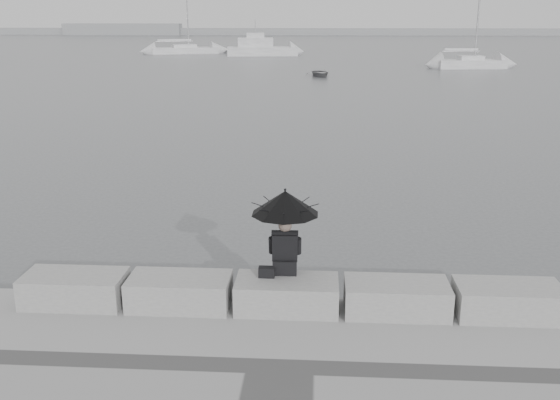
# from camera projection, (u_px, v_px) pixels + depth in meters

# --- Properties ---
(ground) EXTENTS (360.00, 360.00, 0.00)m
(ground) POSITION_uv_depth(u_px,v_px,m) (288.00, 324.00, 10.40)
(ground) COLOR #4A4D50
(ground) RESTS_ON ground
(stone_block_far_left) EXTENTS (1.60, 0.80, 0.50)m
(stone_block_far_left) POSITION_uv_depth(u_px,v_px,m) (75.00, 289.00, 9.96)
(stone_block_far_left) COLOR gray
(stone_block_far_left) RESTS_ON promenade
(stone_block_left) EXTENTS (1.60, 0.80, 0.50)m
(stone_block_left) POSITION_uv_depth(u_px,v_px,m) (180.00, 292.00, 9.86)
(stone_block_left) COLOR gray
(stone_block_left) RESTS_ON promenade
(stone_block_centre) EXTENTS (1.60, 0.80, 0.50)m
(stone_block_centre) POSITION_uv_depth(u_px,v_px,m) (287.00, 295.00, 9.76)
(stone_block_centre) COLOR gray
(stone_block_centre) RESTS_ON promenade
(stone_block_right) EXTENTS (1.60, 0.80, 0.50)m
(stone_block_right) POSITION_uv_depth(u_px,v_px,m) (396.00, 298.00, 9.65)
(stone_block_right) COLOR gray
(stone_block_right) RESTS_ON promenade
(stone_block_far_right) EXTENTS (1.60, 0.80, 0.50)m
(stone_block_far_right) POSITION_uv_depth(u_px,v_px,m) (508.00, 301.00, 9.55)
(stone_block_far_right) COLOR gray
(stone_block_far_right) RESTS_ON promenade
(seated_person) EXTENTS (1.08, 1.08, 1.39)m
(seated_person) POSITION_uv_depth(u_px,v_px,m) (285.00, 214.00, 9.70)
(seated_person) COLOR black
(seated_person) RESTS_ON stone_block_centre
(bag) EXTENTS (0.25, 0.14, 0.16)m
(bag) POSITION_uv_depth(u_px,v_px,m) (267.00, 272.00, 9.78)
(bag) COLOR black
(bag) RESTS_ON stone_block_centre
(distant_landmass) EXTENTS (180.00, 8.00, 2.80)m
(distant_landmass) POSITION_uv_depth(u_px,v_px,m) (287.00, 31.00, 158.42)
(distant_landmass) COLOR gray
(distant_landmass) RESTS_ON ground
(sailboat_left) EXTENTS (8.99, 5.30, 12.90)m
(sailboat_left) POSITION_uv_depth(u_px,v_px,m) (185.00, 50.00, 82.36)
(sailboat_left) COLOR white
(sailboat_left) RESTS_ON ground
(sailboat_right) EXTENTS (6.76, 3.24, 12.90)m
(sailboat_right) POSITION_uv_depth(u_px,v_px,m) (470.00, 62.00, 59.92)
(sailboat_right) COLOR white
(sailboat_right) RESTS_ON ground
(motor_cruiser) EXTENTS (8.98, 3.80, 4.50)m
(motor_cruiser) POSITION_uv_depth(u_px,v_px,m) (262.00, 48.00, 78.07)
(motor_cruiser) COLOR white
(motor_cruiser) RESTS_ON ground
(dinghy) EXTENTS (3.24, 1.95, 0.51)m
(dinghy) POSITION_uv_depth(u_px,v_px,m) (320.00, 73.00, 52.11)
(dinghy) COLOR gray
(dinghy) RESTS_ON ground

